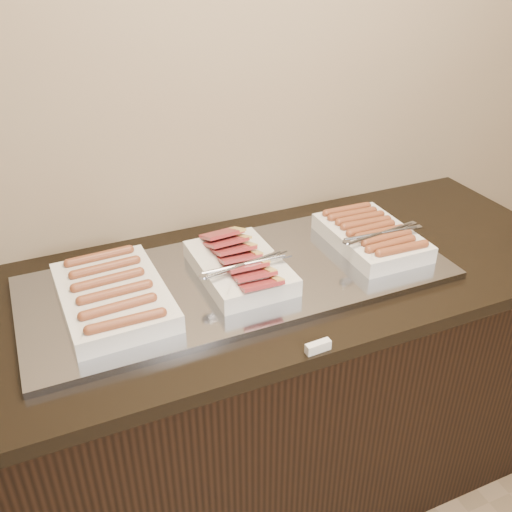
{
  "coord_description": "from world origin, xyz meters",
  "views": [
    {
      "loc": [
        -0.53,
        0.86,
        1.78
      ],
      "look_at": [
        0.02,
        2.13,
        0.97
      ],
      "focal_mm": 40.0,
      "sensor_mm": 36.0,
      "label": 1
    }
  ],
  "objects_px": {
    "warming_tray": "(239,278)",
    "dish_left": "(113,295)",
    "counter": "(249,394)",
    "dish_center": "(240,266)",
    "dish_right": "(372,235)"
  },
  "relations": [
    {
      "from": "warming_tray",
      "to": "dish_left",
      "type": "xyz_separation_m",
      "value": [
        -0.35,
        -0.0,
        0.04
      ]
    },
    {
      "from": "warming_tray",
      "to": "dish_right",
      "type": "height_order",
      "value": "dish_right"
    },
    {
      "from": "dish_left",
      "to": "dish_center",
      "type": "relative_size",
      "value": 1.1
    },
    {
      "from": "dish_left",
      "to": "dish_right",
      "type": "xyz_separation_m",
      "value": [
        0.79,
        -0.0,
        0.0
      ]
    },
    {
      "from": "dish_right",
      "to": "dish_left",
      "type": "bearing_deg",
      "value": -179.68
    },
    {
      "from": "warming_tray",
      "to": "dish_center",
      "type": "height_order",
      "value": "dish_center"
    },
    {
      "from": "counter",
      "to": "dish_right",
      "type": "height_order",
      "value": "dish_right"
    },
    {
      "from": "warming_tray",
      "to": "dish_center",
      "type": "xyz_separation_m",
      "value": [
        0.0,
        -0.0,
        0.04
      ]
    },
    {
      "from": "dish_left",
      "to": "counter",
      "type": "bearing_deg",
      "value": -1.56
    },
    {
      "from": "dish_center",
      "to": "warming_tray",
      "type": "bearing_deg",
      "value": 91.25
    },
    {
      "from": "dish_center",
      "to": "dish_right",
      "type": "relative_size",
      "value": 1.03
    },
    {
      "from": "warming_tray",
      "to": "dish_left",
      "type": "distance_m",
      "value": 0.36
    },
    {
      "from": "dish_right",
      "to": "warming_tray",
      "type": "bearing_deg",
      "value": -179.92
    },
    {
      "from": "counter",
      "to": "dish_left",
      "type": "xyz_separation_m",
      "value": [
        -0.38,
        -0.0,
        0.5
      ]
    },
    {
      "from": "counter",
      "to": "dish_center",
      "type": "distance_m",
      "value": 0.5
    }
  ]
}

